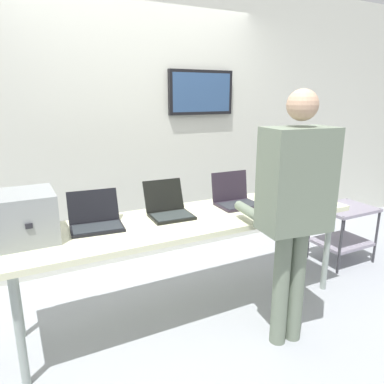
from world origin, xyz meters
TOP-DOWN VIEW (x-y plane):
  - ground at (0.00, 0.00)m, footprint 8.00×8.00m
  - back_wall at (0.01, 1.13)m, footprint 8.00×0.11m
  - workbench at (0.00, 0.00)m, footprint 2.63×0.70m
  - equipment_box at (-1.09, 0.09)m, footprint 0.34×0.40m
  - laptop_station_0 at (-0.67, 0.12)m, footprint 0.38×0.35m
  - laptop_station_1 at (-0.12, 0.11)m, footprint 0.32×0.35m
  - laptop_station_2 at (0.49, 0.12)m, footprint 0.34×0.30m
  - laptop_station_3 at (1.05, 0.12)m, footprint 0.39×0.32m
  - person at (0.44, -0.62)m, footprint 0.49×0.63m
  - coffee_mug at (0.81, -0.25)m, footprint 0.08×0.08m
  - storage_cart at (1.82, 0.09)m, footprint 0.56×0.44m

SIDE VIEW (x-z plane):
  - ground at x=0.00m, z-range -0.04..0.00m
  - storage_cart at x=1.82m, z-range 0.09..0.68m
  - workbench at x=0.00m, z-range 0.34..1.12m
  - coffee_mug at x=0.81m, z-range 0.79..0.89m
  - laptop_station_0 at x=-0.67m, z-range 0.72..0.96m
  - laptop_station_1 at x=-0.12m, z-range 0.72..0.97m
  - laptop_station_2 at x=0.49m, z-range 0.72..0.98m
  - laptop_station_3 at x=1.05m, z-range 0.71..0.98m
  - equipment_box at x=-1.09m, z-range 0.79..1.10m
  - person at x=0.44m, z-range 0.18..1.89m
  - back_wall at x=0.01m, z-range 0.00..2.80m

